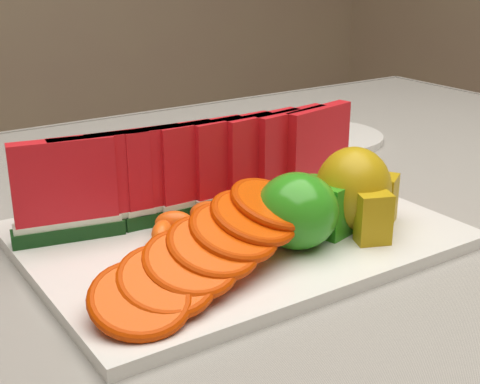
{
  "coord_description": "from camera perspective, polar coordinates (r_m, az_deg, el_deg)",
  "views": [
    {
      "loc": [
        -0.36,
        -0.54,
        1.03
      ],
      "look_at": [
        -0.02,
        -0.04,
        0.81
      ],
      "focal_mm": 50.0,
      "sensor_mm": 36.0,
      "label": 1
    }
  ],
  "objects": [
    {
      "name": "tangerine_segments",
      "position": [
        0.67,
        -1.28,
        -1.88
      ],
      "size": [
        0.19,
        0.07,
        0.02
      ],
      "color": "orange",
      "rests_on": "platter"
    },
    {
      "name": "platter",
      "position": [
        0.66,
        -0.41,
        -3.6
      ],
      "size": [
        0.4,
        0.3,
        0.01
      ],
      "color": "silver",
      "rests_on": "tablecloth"
    },
    {
      "name": "tablecloth",
      "position": [
        0.72,
        -0.01,
        -5.81
      ],
      "size": [
        1.53,
        1.03,
        0.2
      ],
      "color": "gray",
      "rests_on": "table"
    },
    {
      "name": "orange_fan_back",
      "position": [
        0.78,
        -3.58,
        2.22
      ],
      "size": [
        0.38,
        0.11,
        0.05
      ],
      "color": "orange",
      "rests_on": "platter"
    },
    {
      "name": "apple_cluster",
      "position": [
        0.62,
        5.27,
        -1.54
      ],
      "size": [
        0.11,
        0.09,
        0.07
      ],
      "color": "#2A780D",
      "rests_on": "platter"
    },
    {
      "name": "pear_cluster",
      "position": [
        0.66,
        9.9,
        0.08
      ],
      "size": [
        0.09,
        0.09,
        0.08
      ],
      "color": "#996E16",
      "rests_on": "platter"
    },
    {
      "name": "watermelon_row",
      "position": [
        0.68,
        -3.21,
        1.8
      ],
      "size": [
        0.39,
        0.07,
        0.1
      ],
      "color": "#0A350B",
      "rests_on": "platter"
    },
    {
      "name": "side_plate",
      "position": [
        1.02,
        7.06,
        4.66
      ],
      "size": [
        0.23,
        0.23,
        0.01
      ],
      "color": "silver",
      "rests_on": "tablecloth"
    },
    {
      "name": "orange_fan_front",
      "position": [
        0.55,
        -2.35,
        -4.69
      ],
      "size": [
        0.26,
        0.15,
        0.06
      ],
      "color": "orange",
      "rests_on": "platter"
    },
    {
      "name": "table",
      "position": [
        0.75,
        -0.01,
        -10.11
      ],
      "size": [
        1.4,
        0.9,
        0.75
      ],
      "color": "#49251A",
      "rests_on": "ground"
    }
  ]
}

